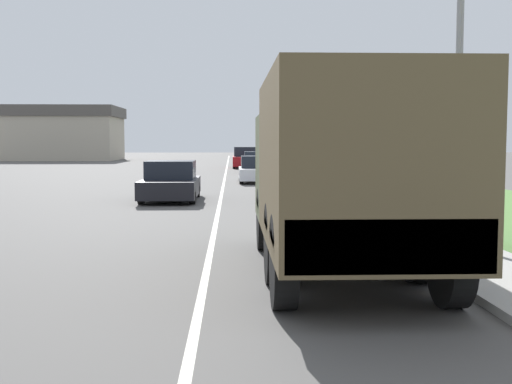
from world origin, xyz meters
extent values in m
plane|color=#565451|center=(0.00, 40.00, 0.00)|extent=(180.00, 180.00, 0.00)
cube|color=silver|center=(0.00, 40.00, 0.00)|extent=(0.12, 120.00, 0.00)
cube|color=beige|center=(4.50, 40.00, 0.06)|extent=(1.80, 120.00, 0.12)
cube|color=#56843D|center=(8.90, 40.00, 0.01)|extent=(7.00, 120.00, 0.02)
cube|color=#545B3D|center=(2.12, 15.68, 1.61)|extent=(2.42, 1.88, 1.97)
cube|color=brown|center=(2.12, 12.32, 1.83)|extent=(2.42, 4.84, 2.40)
cube|color=#545B3D|center=(2.12, 9.95, 0.98)|extent=(2.30, 0.10, 0.60)
cube|color=red|center=(1.22, 9.93, 1.18)|extent=(0.12, 0.06, 0.12)
cube|color=red|center=(3.03, 9.93, 1.18)|extent=(0.12, 0.06, 0.12)
cylinder|color=black|center=(1.06, 15.58, 0.60)|extent=(0.30, 1.20, 1.20)
cylinder|color=black|center=(3.18, 15.58, 0.60)|extent=(0.30, 1.20, 1.20)
cylinder|color=black|center=(1.06, 11.11, 0.60)|extent=(0.30, 1.20, 1.20)
cylinder|color=black|center=(3.18, 11.11, 0.60)|extent=(0.30, 1.20, 1.20)
cylinder|color=black|center=(1.06, 12.56, 0.60)|extent=(0.30, 1.20, 1.20)
cylinder|color=black|center=(3.18, 12.56, 0.60)|extent=(0.30, 1.20, 1.20)
cube|color=black|center=(-1.77, 26.18, 0.48)|extent=(1.92, 4.36, 0.61)
cube|color=black|center=(-1.77, 26.27, 1.10)|extent=(1.69, 1.96, 0.64)
cylinder|color=black|center=(-2.63, 27.58, 0.32)|extent=(0.20, 0.64, 0.64)
cylinder|color=black|center=(-0.91, 27.58, 0.32)|extent=(0.20, 0.64, 0.64)
cylinder|color=black|center=(-2.63, 24.78, 0.32)|extent=(0.20, 0.64, 0.64)
cylinder|color=black|center=(-0.91, 24.78, 0.32)|extent=(0.20, 0.64, 0.64)
cube|color=silver|center=(1.72, 36.36, 0.46)|extent=(1.86, 4.21, 0.58)
cube|color=black|center=(1.72, 36.45, 1.06)|extent=(1.64, 1.89, 0.62)
cylinder|color=black|center=(0.89, 37.71, 0.32)|extent=(0.20, 0.64, 0.64)
cylinder|color=black|center=(2.56, 37.71, 0.32)|extent=(0.20, 0.64, 0.64)
cylinder|color=black|center=(0.89, 35.02, 0.32)|extent=(0.20, 0.64, 0.64)
cylinder|color=black|center=(2.56, 35.02, 0.32)|extent=(0.20, 0.64, 0.64)
cube|color=#B7BABF|center=(2.05, 46.81, 0.48)|extent=(1.72, 4.78, 0.61)
cube|color=black|center=(2.05, 46.90, 1.11)|extent=(1.52, 2.15, 0.64)
cylinder|color=black|center=(1.29, 48.34, 0.32)|extent=(0.20, 0.64, 0.64)
cylinder|color=black|center=(2.81, 48.34, 0.32)|extent=(0.20, 0.64, 0.64)
cylinder|color=black|center=(1.29, 45.28, 0.32)|extent=(0.20, 0.64, 0.64)
cylinder|color=black|center=(2.81, 45.28, 0.32)|extent=(0.20, 0.64, 0.64)
cube|color=maroon|center=(1.46, 54.89, 0.55)|extent=(1.95, 4.79, 0.75)
cube|color=black|center=(1.46, 54.98, 1.31)|extent=(1.71, 2.16, 0.76)
cylinder|color=black|center=(0.58, 56.42, 0.32)|extent=(0.20, 0.64, 0.64)
cylinder|color=black|center=(2.33, 56.42, 0.32)|extent=(0.20, 0.64, 0.64)
cylinder|color=black|center=(0.58, 53.35, 0.32)|extent=(0.20, 0.64, 0.64)
cylinder|color=black|center=(2.33, 53.35, 0.32)|extent=(0.20, 0.64, 0.64)
cylinder|color=gray|center=(4.75, 15.39, 3.37)|extent=(0.14, 0.14, 6.50)
cube|color=#B2A893|center=(-19.58, 78.29, 2.45)|extent=(13.47, 9.67, 4.90)
cube|color=#514C47|center=(-19.58, 78.29, 5.51)|extent=(14.01, 10.06, 1.22)
camera|label=1|loc=(0.42, 3.20, 2.10)|focal=45.00mm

